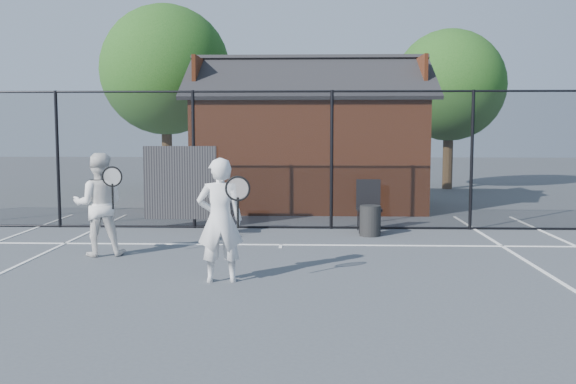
{
  "coord_description": "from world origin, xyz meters",
  "views": [
    {
      "loc": [
        0.56,
        -8.86,
        2.18
      ],
      "look_at": [
        0.17,
        2.01,
        1.1
      ],
      "focal_mm": 40.0,
      "sensor_mm": 36.0,
      "label": 1
    }
  ],
  "objects_px": {
    "clubhouse": "(309,149)",
    "chair_right": "(369,207)",
    "player_front": "(220,220)",
    "chair_left": "(223,212)",
    "waste_bin": "(370,221)",
    "player_back": "(99,204)"
  },
  "relations": [
    {
      "from": "clubhouse",
      "to": "chair_right",
      "type": "relative_size",
      "value": 6.06
    },
    {
      "from": "chair_right",
      "to": "waste_bin",
      "type": "bearing_deg",
      "value": -92.6
    },
    {
      "from": "clubhouse",
      "to": "chair_right",
      "type": "xyz_separation_m",
      "value": [
        1.28,
        -4.4,
        -1.07
      ]
    },
    {
      "from": "player_front",
      "to": "chair_right",
      "type": "distance_m",
      "value": 5.18
    },
    {
      "from": "clubhouse",
      "to": "player_front",
      "type": "relative_size",
      "value": 3.67
    },
    {
      "from": "waste_bin",
      "to": "player_back",
      "type": "bearing_deg",
      "value": -155.72
    },
    {
      "from": "clubhouse",
      "to": "chair_right",
      "type": "height_order",
      "value": "clubhouse"
    },
    {
      "from": "player_front",
      "to": "chair_left",
      "type": "relative_size",
      "value": 1.92
    },
    {
      "from": "player_back",
      "to": "chair_right",
      "type": "bearing_deg",
      "value": 28.9
    },
    {
      "from": "chair_left",
      "to": "chair_right",
      "type": "height_order",
      "value": "chair_right"
    },
    {
      "from": "clubhouse",
      "to": "waste_bin",
      "type": "xyz_separation_m",
      "value": [
        1.26,
        -4.9,
        -1.3
      ]
    },
    {
      "from": "clubhouse",
      "to": "waste_bin",
      "type": "relative_size",
      "value": 10.45
    },
    {
      "from": "player_front",
      "to": "chair_left",
      "type": "height_order",
      "value": "player_front"
    },
    {
      "from": "clubhouse",
      "to": "chair_right",
      "type": "distance_m",
      "value": 4.71
    },
    {
      "from": "clubhouse",
      "to": "waste_bin",
      "type": "height_order",
      "value": "clubhouse"
    },
    {
      "from": "player_front",
      "to": "chair_right",
      "type": "xyz_separation_m",
      "value": [
        2.51,
        4.51,
        -0.35
      ]
    },
    {
      "from": "player_back",
      "to": "chair_left",
      "type": "xyz_separation_m",
      "value": [
        1.82,
        2.23,
        -0.42
      ]
    },
    {
      "from": "player_front",
      "to": "player_back",
      "type": "distance_m",
      "value": 2.98
    },
    {
      "from": "clubhouse",
      "to": "chair_left",
      "type": "xyz_separation_m",
      "value": [
        -1.76,
        -4.85,
        -1.14
      ]
    },
    {
      "from": "player_front",
      "to": "chair_left",
      "type": "bearing_deg",
      "value": 97.39
    },
    {
      "from": "waste_bin",
      "to": "clubhouse",
      "type": "bearing_deg",
      "value": 104.46
    },
    {
      "from": "player_front",
      "to": "chair_left",
      "type": "distance_m",
      "value": 4.12
    }
  ]
}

